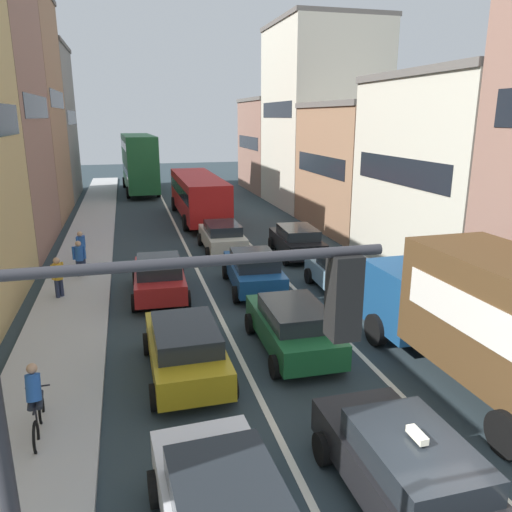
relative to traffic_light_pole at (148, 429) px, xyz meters
name	(u,v)px	position (x,y,z in m)	size (l,w,h in m)	color
sidewalk_left	(86,253)	(-2.25, 21.22, -3.75)	(2.60, 64.00, 0.14)	#B6B6B6
lane_stripe_left	(186,248)	(2.75, 21.22, -3.81)	(0.16, 60.00, 0.01)	silver
lane_stripe_right	(249,244)	(6.15, 21.22, -3.81)	(0.16, 60.00, 0.01)	silver
building_row_right	(383,140)	(14.35, 22.46, 1.49)	(7.20, 43.90, 13.18)	#936B5B
traffic_light_pole	(148,429)	(0.00, 0.00, 0.00)	(3.58, 0.38, 5.50)	#2D2D33
removalist_box_truck	(485,316)	(8.15, 5.34, -1.84)	(2.84, 7.75, 3.58)	navy
taxi_centre_lane_front	(408,471)	(4.28, 2.18, -3.02)	(2.10, 4.32, 1.66)	black
sedan_centre_lane_second	(293,325)	(4.33, 8.51, -3.02)	(2.11, 4.33, 1.49)	#19592D
wagon_left_lane_second	(185,348)	(1.16, 7.83, -3.02)	(2.10, 4.32, 1.49)	#B29319
hatchback_centre_lane_third	(254,270)	(4.58, 14.09, -3.02)	(2.27, 4.40, 1.49)	#194C8C
sedan_left_lane_third	(159,276)	(0.91, 14.16, -3.02)	(2.18, 4.36, 1.49)	#A51E1E
coupe_centre_lane_fourth	(222,236)	(4.45, 20.04, -3.02)	(2.09, 4.32, 1.49)	beige
sedan_right_lane_behind_truck	(344,274)	(7.79, 12.62, -3.02)	(2.22, 4.38, 1.49)	#759EB7
wagon_right_lane_far	(297,241)	(7.80, 18.22, -3.02)	(2.25, 4.39, 1.49)	black
bus_mid_queue_primary	(198,193)	(4.45, 28.39, -2.06)	(2.83, 10.51, 2.90)	#B21919
bus_far_queue_secondary	(139,161)	(1.15, 41.98, -0.99)	(3.11, 10.59, 5.06)	#1E6033
cyclist_on_sidewalk	(36,403)	(-2.19, 5.93, -2.97)	(0.50, 1.73, 1.72)	black
pedestrian_near_kerb	(81,247)	(-2.23, 18.97, -2.87)	(0.37, 0.45, 1.66)	#262D47
pedestrian_mid_sidewalk	(79,257)	(-2.16, 17.12, -2.87)	(0.54, 0.34, 1.66)	#262D47
pedestrian_far_sidewalk	(58,276)	(-2.73, 14.65, -2.87)	(0.41, 0.41, 1.66)	#262D47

